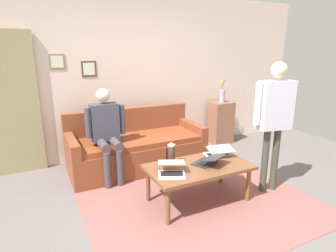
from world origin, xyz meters
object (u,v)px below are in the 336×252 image
at_px(laptop_right, 218,152).
at_px(laptop_left, 208,161).
at_px(interior_door, 8,105).
at_px(person_seated, 107,129).
at_px(coffee_table, 199,169).
at_px(person_standing, 275,111).
at_px(flower_vase, 222,95).
at_px(couch, 136,148).
at_px(laptop_center, 172,170).
at_px(french_press, 171,154).
at_px(side_shelf, 221,123).

bearing_deg(laptop_right, laptop_left, 31.88).
distance_m(interior_door, person_seated, 1.46).
relative_size(coffee_table, person_standing, 0.74).
relative_size(person_standing, person_seated, 1.29).
bearing_deg(flower_vase, person_seated, 14.12).
bearing_deg(laptop_left, person_seated, -50.32).
distance_m(interior_door, person_standing, 3.60).
distance_m(coffee_table, laptop_left, 0.15).
distance_m(couch, person_standing, 2.10).
xyz_separation_m(flower_vase, person_standing, (0.63, 1.87, 0.12)).
distance_m(couch, laptop_right, 1.37).
xyz_separation_m(coffee_table, laptop_center, (0.39, 0.07, 0.09)).
bearing_deg(coffee_table, laptop_left, 174.63).
bearing_deg(flower_vase, french_press, 38.90).
height_order(coffee_table, laptop_right, laptop_right).
bearing_deg(flower_vase, laptop_center, 41.64).
distance_m(laptop_left, flower_vase, 2.30).
xyz_separation_m(couch, coffee_table, (-0.30, 1.32, 0.11)).
height_order(interior_door, laptop_center, interior_door).
xyz_separation_m(laptop_left, laptop_center, (0.51, 0.05, 0.00)).
xyz_separation_m(coffee_table, side_shelf, (-1.59, -1.70, -0.01)).
relative_size(french_press, person_seated, 0.21).
bearing_deg(person_seated, french_press, 121.10).
bearing_deg(french_press, person_standing, 163.08).
bearing_deg(person_seated, laptop_right, 142.08).
relative_size(couch, laptop_right, 5.56).
relative_size(laptop_center, person_seated, 0.31).
bearing_deg(french_press, coffee_table, 141.95).
distance_m(interior_door, laptop_center, 2.58).
xyz_separation_m(couch, laptop_center, (0.09, 1.39, 0.20)).
height_order(laptop_left, flower_vase, flower_vase).
bearing_deg(coffee_table, flower_vase, -133.13).
bearing_deg(laptop_right, person_seated, -37.92).
relative_size(interior_door, laptop_right, 5.61).
bearing_deg(laptop_right, flower_vase, -127.79).
xyz_separation_m(interior_door, person_seated, (-1.18, 0.80, -0.30)).
height_order(interior_door, coffee_table, interior_door).
height_order(couch, person_standing, person_standing).
distance_m(laptop_center, person_standing, 1.47).
relative_size(side_shelf, flower_vase, 1.87).
bearing_deg(laptop_left, person_standing, 169.43).
bearing_deg(coffee_table, french_press, -38.05).
bearing_deg(laptop_center, laptop_left, -173.98).
relative_size(laptop_left, laptop_center, 1.05).
height_order(coffee_table, laptop_left, laptop_left).
xyz_separation_m(coffee_table, laptop_right, (-0.40, -0.16, 0.09)).
distance_m(laptop_left, person_seated, 1.46).
bearing_deg(flower_vase, laptop_right, 52.21).
height_order(laptop_center, side_shelf, side_shelf).
xyz_separation_m(interior_door, laptop_right, (-2.38, 1.74, -0.52)).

